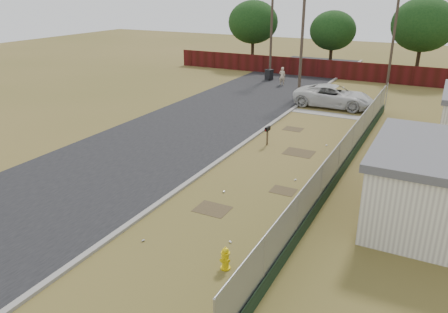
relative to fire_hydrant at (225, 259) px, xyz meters
The scene contains 12 objects.
ground 8.54m from the fire_hydrant, 100.37° to the left, with size 120.00×120.00×0.00m, color brown.
street 18.42m from the fire_hydrant, 116.77° to the left, with size 15.10×60.00×0.12m.
chainlink_fence 9.56m from the fire_hydrant, 80.44° to the left, with size 0.10×27.06×2.02m.
privacy_fence 34.23m from the fire_hydrant, 102.72° to the left, with size 30.00×0.12×1.80m, color #420E0E.
utility_poles 29.83m from the fire_hydrant, 100.15° to the left, with size 12.60×8.24×9.00m.
horizon_trees 32.24m from the fire_hydrant, 91.25° to the left, with size 33.32×31.94×7.78m.
fire_hydrant is the anchor object (origin of this frame).
mailbox 12.21m from the fire_hydrant, 105.64° to the left, with size 0.20×0.49×1.14m.
pickup_truck 22.33m from the fire_hydrant, 95.38° to the left, with size 2.74×5.94×1.65m, color silver.
pedestrian 29.28m from the fire_hydrant, 106.62° to the left, with size 0.61×0.40×1.68m, color #CBB495.
trash_bin 31.51m from the fire_hydrant, 109.19° to the left, with size 0.86×0.93×1.03m.
scattered_litter 5.67m from the fire_hydrant, 104.19° to the left, with size 3.31×13.22×0.07m.
Camera 1 is at (6.96, -19.01, 8.53)m, focal length 35.00 mm.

